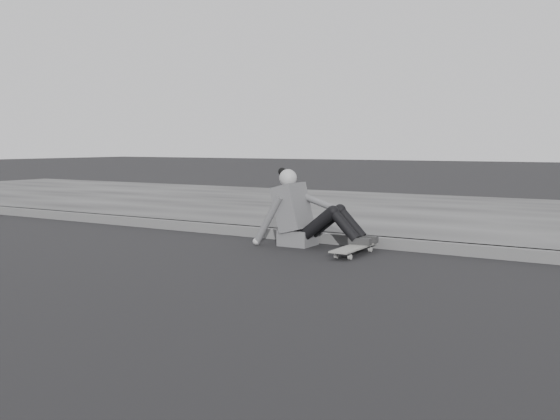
{
  "coord_description": "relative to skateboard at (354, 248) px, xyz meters",
  "views": [
    {
      "loc": [
        3.6,
        -3.85,
        1.14
      ],
      "look_at": [
        0.51,
        1.36,
        0.5
      ],
      "focal_mm": 40.0,
      "sensor_mm": 36.0,
      "label": 1
    }
  ],
  "objects": [
    {
      "name": "skateboard",
      "position": [
        0.0,
        0.0,
        0.0
      ],
      "size": [
        0.2,
        0.78,
        0.09
      ],
      "color": "gray",
      "rests_on": "ground"
    },
    {
      "name": "seated_woman",
      "position": [
        -0.73,
        0.25,
        0.29
      ],
      "size": [
        1.38,
        0.46,
        0.88
      ],
      "color": "#4F4F52",
      "rests_on": "ground"
    },
    {
      "name": "ground",
      "position": [
        -1.01,
        -2.01,
        -0.07
      ],
      "size": [
        80.0,
        80.0,
        0.0
      ],
      "primitive_type": "plane",
      "color": "black",
      "rests_on": "ground"
    },
    {
      "name": "curb",
      "position": [
        -1.01,
        0.57,
        -0.01
      ],
      "size": [
        24.0,
        0.16,
        0.12
      ],
      "primitive_type": "cube",
      "color": "#505050",
      "rests_on": "ground"
    },
    {
      "name": "sidewalk",
      "position": [
        -1.01,
        3.59,
        -0.01
      ],
      "size": [
        24.0,
        6.0,
        0.12
      ],
      "primitive_type": "cube",
      "color": "#3E3E3E",
      "rests_on": "ground"
    }
  ]
}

